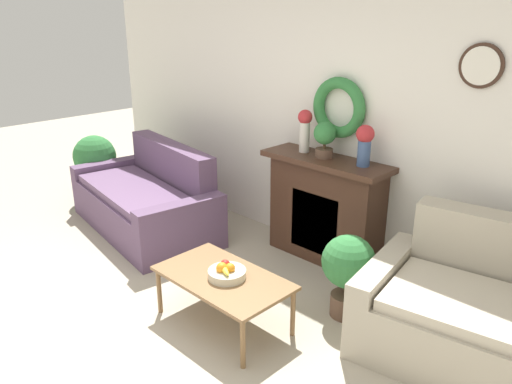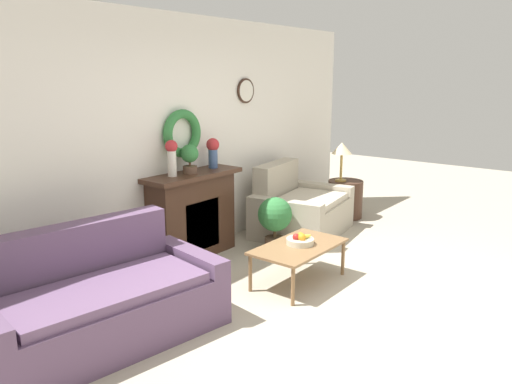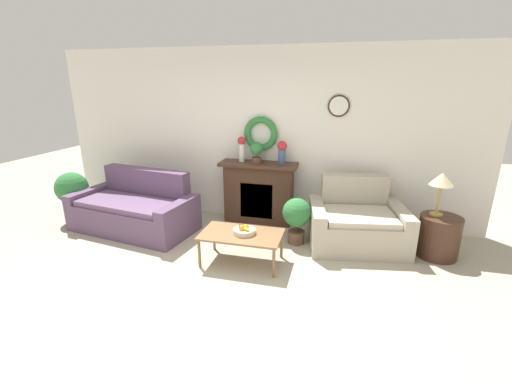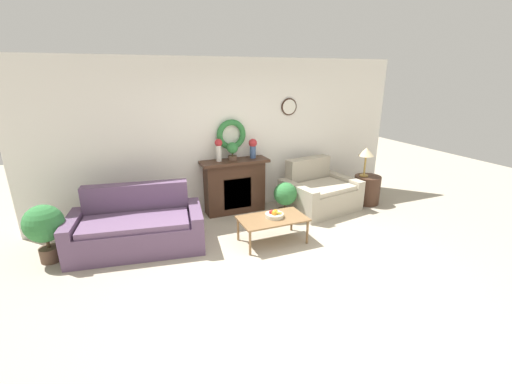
% 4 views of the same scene
% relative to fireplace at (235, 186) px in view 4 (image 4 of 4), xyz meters
% --- Properties ---
extents(ground_plane, '(16.00, 16.00, 0.00)m').
position_rel_fireplace_xyz_m(ground_plane, '(-0.03, -2.29, -0.50)').
color(ground_plane, '#ADA38E').
extents(wall_back, '(6.80, 0.17, 2.70)m').
position_rel_fireplace_xyz_m(wall_back, '(-0.03, 0.21, 0.85)').
color(wall_back, white).
rests_on(wall_back, ground_plane).
extents(fireplace, '(1.21, 0.41, 0.98)m').
position_rel_fireplace_xyz_m(fireplace, '(0.00, 0.00, 0.00)').
color(fireplace, '#42281C').
rests_on(fireplace, ground_plane).
extents(couch_left, '(1.97, 1.18, 0.89)m').
position_rel_fireplace_xyz_m(couch_left, '(-1.77, -0.76, -0.19)').
color(couch_left, '#604766').
rests_on(couch_left, ground_plane).
extents(loveseat_right, '(1.42, 1.19, 0.91)m').
position_rel_fireplace_xyz_m(loveseat_right, '(1.51, -0.45, -0.19)').
color(loveseat_right, '#B2A893').
rests_on(loveseat_right, ground_plane).
extents(coffee_table, '(1.00, 0.58, 0.40)m').
position_rel_fireplace_xyz_m(coffee_table, '(0.12, -1.37, -0.14)').
color(coffee_table, olive).
rests_on(coffee_table, ground_plane).
extents(fruit_bowl, '(0.28, 0.28, 0.12)m').
position_rel_fireplace_xyz_m(fruit_bowl, '(0.15, -1.36, -0.06)').
color(fruit_bowl, beige).
rests_on(fruit_bowl, coffee_table).
extents(side_table_by_loveseat, '(0.51, 0.51, 0.55)m').
position_rel_fireplace_xyz_m(side_table_by_loveseat, '(2.54, -0.57, -0.23)').
color(side_table_by_loveseat, '#42281C').
rests_on(side_table_by_loveseat, ground_plane).
extents(table_lamp, '(0.29, 0.29, 0.56)m').
position_rel_fireplace_xyz_m(table_lamp, '(2.48, -0.52, 0.50)').
color(table_lamp, '#B28E42').
rests_on(table_lamp, side_table_by_loveseat).
extents(vase_on_mantel_left, '(0.13, 0.13, 0.39)m').
position_rel_fireplace_xyz_m(vase_on_mantel_left, '(-0.27, 0.01, 0.71)').
color(vase_on_mantel_left, silver).
rests_on(vase_on_mantel_left, fireplace).
extents(vase_on_mantel_right, '(0.15, 0.15, 0.35)m').
position_rel_fireplace_xyz_m(vase_on_mantel_right, '(0.36, 0.01, 0.69)').
color(vase_on_mantel_right, '#3D5684').
rests_on(vase_on_mantel_right, fireplace).
extents(potted_plant_on_mantel, '(0.20, 0.20, 0.32)m').
position_rel_fireplace_xyz_m(potted_plant_on_mantel, '(-0.03, -0.01, 0.67)').
color(potted_plant_on_mantel, brown).
rests_on(potted_plant_on_mantel, fireplace).
extents(potted_plant_floor_by_couch, '(0.51, 0.51, 0.81)m').
position_rel_fireplace_xyz_m(potted_plant_floor_by_couch, '(-2.92, -0.71, 0.02)').
color(potted_plant_floor_by_couch, brown).
rests_on(potted_plant_floor_by_couch, ground_plane).
extents(potted_plant_floor_by_loveseat, '(0.40, 0.40, 0.66)m').
position_rel_fireplace_xyz_m(potted_plant_floor_by_loveseat, '(0.71, -0.64, -0.09)').
color(potted_plant_floor_by_loveseat, brown).
rests_on(potted_plant_floor_by_loveseat, ground_plane).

